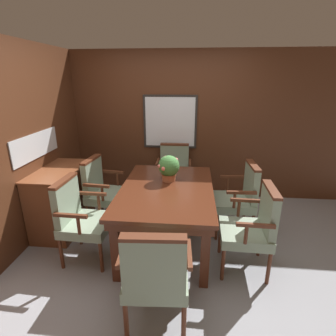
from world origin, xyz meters
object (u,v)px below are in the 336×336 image
chair_right_near (253,225)px  potted_plant (169,167)px  chair_head_near (156,273)px  chair_left_far (103,189)px  dining_table (167,195)px  sideboard_cabinet (62,199)px  chair_left_near (80,216)px  chair_head_far (174,171)px  chair_right_far (239,195)px

chair_right_near → potted_plant: (-0.96, 0.63, 0.41)m
chair_head_near → chair_left_far: bearing=-62.3°
potted_plant → chair_right_near: bearing=-33.4°
dining_table → chair_left_far: (-0.95, 0.40, -0.13)m
potted_plant → sideboard_cabinet: 1.56m
dining_table → chair_left_near: 1.03m
chair_head_far → chair_left_far: 1.26m
dining_table → sideboard_cabinet: bearing=171.3°
chair_head_far → chair_left_far: (-0.94, -0.84, 0.00)m
dining_table → chair_right_far: 1.01m
chair_head_far → chair_left_near: 1.87m
chair_left_near → chair_right_far: (1.88, 0.74, 0.00)m
sideboard_cabinet → chair_left_near: bearing=-49.0°
dining_table → chair_head_far: 1.24m
chair_right_far → chair_head_near: same height
chair_head_far → sideboard_cabinet: size_ratio=0.97×
chair_right_near → chair_left_far: same height
chair_head_near → sideboard_cabinet: chair_head_near is taller
chair_head_far → potted_plant: size_ratio=2.92×
chair_head_far → potted_plant: 1.08m
dining_table → chair_left_far: 1.04m
chair_left_near → potted_plant: (0.95, 0.62, 0.41)m
chair_right_far → chair_left_far: bearing=-93.8°
chair_head_near → sideboard_cabinet: 2.08m
chair_head_far → potted_plant: potted_plant is taller
chair_left_far → chair_right_near: bearing=-107.2°
potted_plant → chair_left_far: bearing=170.3°
chair_left_far → chair_head_near: 1.88m
potted_plant → chair_head_near: bearing=-88.9°
chair_head_far → chair_right_near: size_ratio=1.00×
chair_head_far → sideboard_cabinet: (-1.47, -1.01, -0.10)m
chair_left_near → chair_right_far: size_ratio=1.00×
potted_plant → chair_right_far: bearing=7.4°
dining_table → potted_plant: size_ratio=4.90×
dining_table → chair_head_near: (0.03, -1.20, -0.13)m
dining_table → sideboard_cabinet: 1.51m
chair_head_far → chair_left_near: size_ratio=1.00×
dining_table → chair_left_far: chair_left_far is taller
chair_right_far → sideboard_cabinet: (-2.41, -0.13, -0.10)m
chair_head_near → sideboard_cabinet: (-1.51, 1.43, -0.10)m
chair_head_far → chair_left_near: bearing=-120.1°
chair_left_near → chair_right_far: bearing=-66.4°
chair_left_near → potted_plant: potted_plant is taller
dining_table → potted_plant: 0.36m
chair_right_far → sideboard_cabinet: 2.42m
chair_right_far → chair_left_near: bearing=-71.1°
chair_left_near → sideboard_cabinet: bearing=43.1°
chair_left_near → potted_plant: size_ratio=2.92×
chair_left_far → sideboard_cabinet: (-0.53, -0.17, -0.10)m
chair_head_far → chair_right_far: bearing=-42.9°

